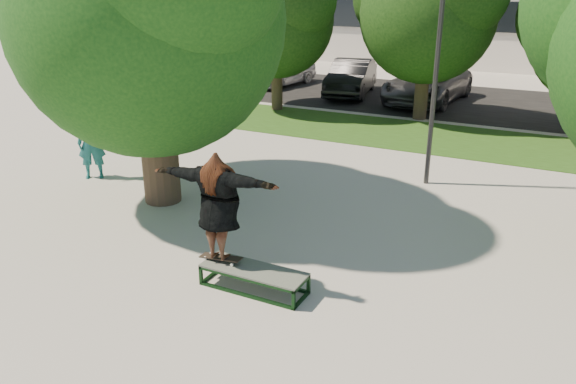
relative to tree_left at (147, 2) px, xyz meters
The scene contains 13 objects.
ground 6.26m from the tree_left, 14.31° to the right, with size 120.00×120.00×0.00m, color #A9A69C.
grass_strip 10.87m from the tree_left, 57.80° to the left, with size 30.00×4.00×0.02m, color #234213.
asphalt_strip 16.13m from the tree_left, 73.93° to the left, with size 40.00×8.00×0.01m, color black.
tree_left is the anchor object (origin of this frame).
bg_tree_left 10.26m from the tree_left, 102.86° to the left, with size 5.28×4.51×5.77m.
bg_tree_mid 11.45m from the tree_left, 73.68° to the left, with size 5.76×4.92×6.24m.
lamppost 6.70m from the tree_left, 36.42° to the left, with size 0.25×0.15×6.11m.
grind_box 6.41m from the tree_left, 33.18° to the right, with size 1.80×0.60×0.38m.
skater_rig 5.26m from the tree_left, 37.87° to the right, with size 2.30×0.72×1.93m.
bystander 4.33m from the tree_left, behind, with size 0.69×0.45×1.89m, color #185A5D.
car_silver_a 16.09m from the tree_left, 107.17° to the left, with size 1.68×4.18×1.42m, color silver.
car_dark 14.64m from the tree_left, 92.86° to the left, with size 1.64×4.69×1.55m, color black.
car_grey 14.83m from the tree_left, 78.96° to the left, with size 2.57×5.57×1.55m, color #58575C.
Camera 1 is at (3.98, -8.61, 4.84)m, focal length 35.00 mm.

